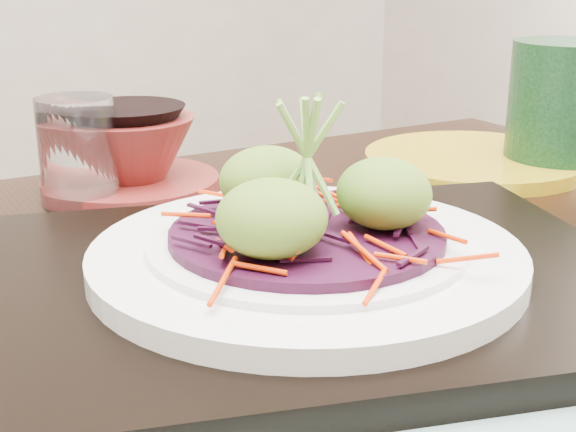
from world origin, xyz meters
TOP-DOWN VIEW (x-y plane):
  - dining_table at (0.09, 0.03)m, footprint 1.14×0.82m
  - placemat at (0.13, -0.01)m, footprint 0.59×0.53m
  - serving_tray at (0.13, -0.01)m, footprint 0.50×0.45m
  - white_plate at (0.13, -0.01)m, footprint 0.27×0.27m
  - cabbage_bed at (0.13, -0.01)m, footprint 0.17×0.17m
  - carrot_julienne at (0.13, -0.01)m, footprint 0.21×0.21m
  - guacamole_scoops at (0.13, -0.01)m, footprint 0.15×0.13m
  - scallion_garnish at (0.13, -0.01)m, footprint 0.06×0.06m
  - water_glass at (0.09, 0.27)m, footprint 0.08×0.08m
  - terracotta_bowl_set at (0.14, 0.29)m, footprint 0.17×0.17m
  - yellow_plate at (0.47, 0.16)m, footprint 0.30×0.30m
  - green_jar at (0.53, 0.10)m, footprint 0.15×0.15m

SIDE VIEW (x-z plane):
  - dining_table at x=0.09m, z-range 0.25..0.93m
  - placemat at x=0.13m, z-range 0.68..0.68m
  - yellow_plate at x=0.47m, z-range 0.68..0.69m
  - serving_tray at x=0.13m, z-range 0.68..0.70m
  - terracotta_bowl_set at x=0.14m, z-range 0.67..0.74m
  - white_plate at x=0.13m, z-range 0.70..0.72m
  - cabbage_bed at x=0.13m, z-range 0.72..0.73m
  - water_glass at x=0.09m, z-range 0.68..0.77m
  - carrot_julienne at x=0.13m, z-range 0.72..0.74m
  - green_jar at x=0.53m, z-range 0.68..0.81m
  - guacamole_scoops at x=0.13m, z-range 0.72..0.77m
  - scallion_garnish at x=0.13m, z-range 0.72..0.81m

